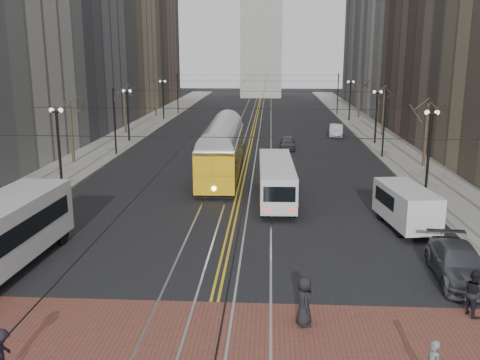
# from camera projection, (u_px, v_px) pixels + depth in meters

# --- Properties ---
(ground) EXTENTS (260.00, 260.00, 0.00)m
(ground) POSITION_uv_depth(u_px,v_px,m) (217.00, 291.00, 22.67)
(ground) COLOR black
(ground) RESTS_ON ground
(sidewalk_left) EXTENTS (5.00, 140.00, 0.15)m
(sidewalk_left) POSITION_uv_depth(u_px,v_px,m) (133.00, 132.00, 67.17)
(sidewalk_left) COLOR gray
(sidewalk_left) RESTS_ON ground
(sidewalk_right) EXTENTS (5.00, 140.00, 0.15)m
(sidewalk_right) POSITION_uv_depth(u_px,v_px,m) (375.00, 134.00, 65.52)
(sidewalk_right) COLOR gray
(sidewalk_right) RESTS_ON ground
(crosswalk_band) EXTENTS (25.00, 6.00, 0.01)m
(crosswalk_band) POSITION_uv_depth(u_px,v_px,m) (205.00, 341.00, 18.79)
(crosswalk_band) COLOR brown
(crosswalk_band) RESTS_ON ground
(streetcar_rails) EXTENTS (4.80, 130.00, 0.02)m
(streetcar_rails) POSITION_uv_depth(u_px,v_px,m) (253.00, 134.00, 66.36)
(streetcar_rails) COLOR gray
(streetcar_rails) RESTS_ON ground
(centre_lines) EXTENTS (0.42, 130.00, 0.01)m
(centre_lines) POSITION_uv_depth(u_px,v_px,m) (253.00, 134.00, 66.36)
(centre_lines) COLOR gold
(centre_lines) RESTS_ON ground
(lamp_posts) EXTENTS (27.60, 57.20, 5.60)m
(lamp_posts) POSITION_uv_depth(u_px,v_px,m) (247.00, 130.00, 49.93)
(lamp_posts) COLOR black
(lamp_posts) RESTS_ON ground
(street_trees) EXTENTS (31.68, 53.28, 5.60)m
(street_trees) POSITION_uv_depth(u_px,v_px,m) (250.00, 121.00, 56.24)
(street_trees) COLOR #382D23
(street_trees) RESTS_ON ground
(trolley_wires) EXTENTS (25.96, 120.00, 6.60)m
(trolley_wires) POSITION_uv_depth(u_px,v_px,m) (249.00, 112.00, 55.61)
(trolley_wires) COLOR black
(trolley_wires) RESTS_ON ground
(streetcar) EXTENTS (3.03, 15.23, 3.58)m
(streetcar) POSITION_uv_depth(u_px,v_px,m) (222.00, 155.00, 43.33)
(streetcar) COLOR #EBAE14
(streetcar) RESTS_ON ground
(rear_bus) EXTENTS (2.49, 10.25, 2.66)m
(rear_bus) POSITION_uv_depth(u_px,v_px,m) (276.00, 181.00, 36.34)
(rear_bus) COLOR silver
(rear_bus) RESTS_ON ground
(cargo_van) EXTENTS (2.84, 5.68, 2.41)m
(cargo_van) POSITION_uv_depth(u_px,v_px,m) (406.00, 208.00, 30.55)
(cargo_van) COLOR silver
(cargo_van) RESTS_ON ground
(sedan_grey) EXTENTS (1.61, 3.96, 1.35)m
(sedan_grey) POSITION_uv_depth(u_px,v_px,m) (287.00, 143.00, 55.75)
(sedan_grey) COLOR #3C3F43
(sedan_grey) RESTS_ON ground
(sedan_silver) EXTENTS (2.12, 4.59, 1.46)m
(sedan_silver) POSITION_uv_depth(u_px,v_px,m) (336.00, 130.00, 64.06)
(sedan_silver) COLOR #B6B9BE
(sedan_silver) RESTS_ON ground
(sedan_parked) EXTENTS (2.51, 5.42, 1.53)m
(sedan_parked) POSITION_uv_depth(u_px,v_px,m) (459.00, 263.00, 23.73)
(sedan_parked) COLOR #44474D
(sedan_parked) RESTS_ON ground
(pedestrian_a) EXTENTS (0.72, 0.99, 1.88)m
(pedestrian_a) POSITION_uv_depth(u_px,v_px,m) (304.00, 301.00, 19.69)
(pedestrian_a) COLOR black
(pedestrian_a) RESTS_ON crosswalk_band
(pedestrian_c) EXTENTS (0.92, 1.06, 1.84)m
(pedestrian_c) POSITION_uv_depth(u_px,v_px,m) (474.00, 293.00, 20.45)
(pedestrian_c) COLOR black
(pedestrian_c) RESTS_ON crosswalk_band
(pedestrian_d) EXTENTS (0.75, 1.13, 1.63)m
(pedestrian_d) POSITION_uv_depth(u_px,v_px,m) (2.00, 354.00, 16.50)
(pedestrian_d) COLOR black
(pedestrian_d) RESTS_ON crosswalk_band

